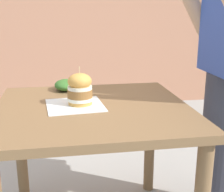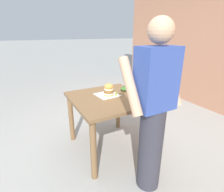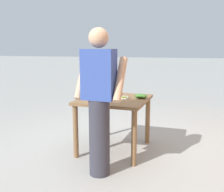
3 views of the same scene
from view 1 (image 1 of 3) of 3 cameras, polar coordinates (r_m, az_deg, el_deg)
name	(u,v)px [view 1 (image 1 of 3)]	position (r m, az deg, el deg)	size (l,w,h in m)	color
patio_table	(93,130)	(1.63, -3.48, -6.18)	(0.93, 0.98, 0.77)	brown
serving_paper	(75,105)	(1.61, -6.80, -1.68)	(0.28, 0.28, 0.00)	white
sandwich	(80,89)	(1.60, -5.89, 1.28)	(0.13, 0.13, 0.20)	gold
pickle_spear	(84,97)	(1.71, -5.14, -0.10)	(0.02, 0.02, 0.09)	#8EA83D
side_salad	(66,85)	(1.92, -8.38, 2.03)	(0.18, 0.14, 0.06)	#386B28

